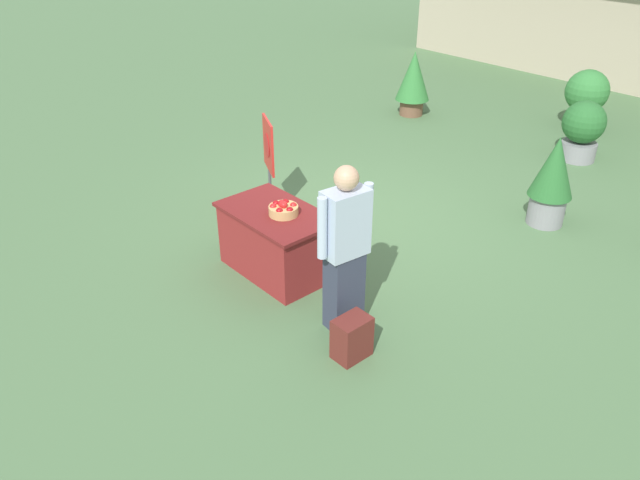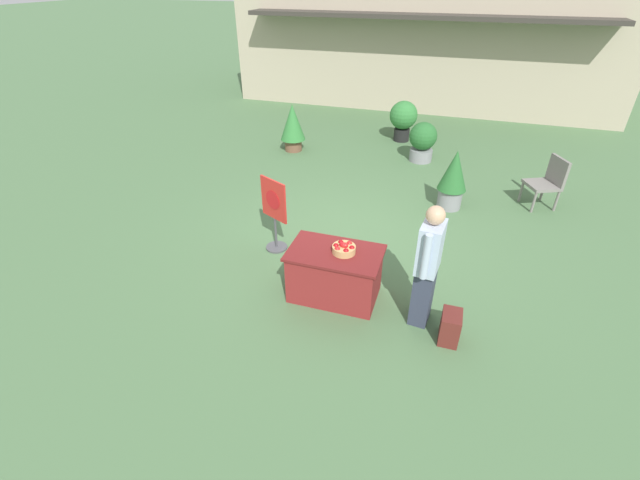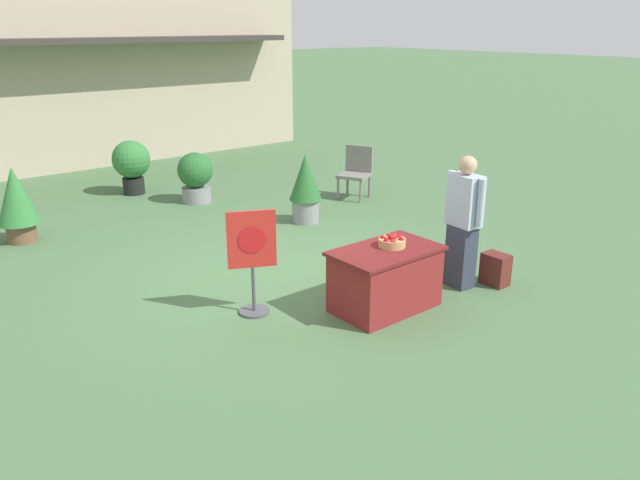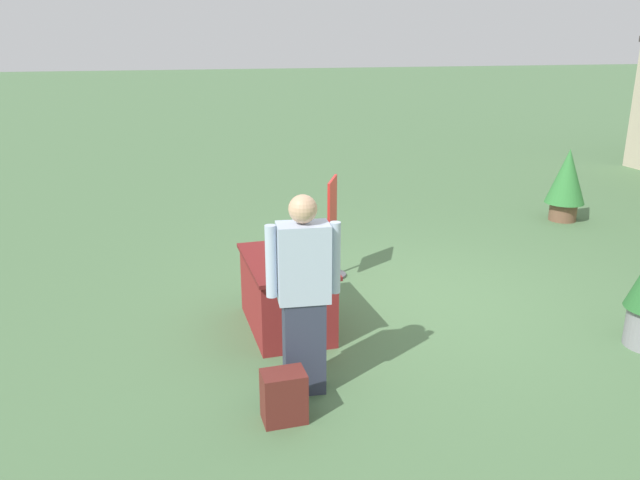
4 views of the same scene
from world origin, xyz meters
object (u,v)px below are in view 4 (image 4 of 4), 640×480
at_px(backpack, 284,397).
at_px(display_table, 286,293).
at_px(potted_plant_far_left, 567,181).
at_px(apple_basket, 290,256).
at_px(poster_board, 332,225).
at_px(person_visitor, 304,295).

bearing_deg(backpack, display_table, 166.05).
bearing_deg(potted_plant_far_left, apple_basket, -62.33).
height_order(apple_basket, poster_board, poster_board).
relative_size(apple_basket, backpack, 0.76).
xyz_separation_m(person_visitor, poster_board, (-2.51, 1.02, -0.20)).
distance_m(display_table, poster_board, 1.59).
bearing_deg(display_table, poster_board, 145.27).
relative_size(display_table, backpack, 3.07).
xyz_separation_m(apple_basket, person_visitor, (1.12, -0.16, 0.06)).
bearing_deg(person_visitor, potted_plant_far_left, -48.20).
relative_size(display_table, potted_plant_far_left, 1.08).
distance_m(display_table, potted_plant_far_left, 5.97).
distance_m(person_visitor, backpack, 0.82).
distance_m(display_table, apple_basket, 0.46).
height_order(display_table, potted_plant_far_left, potted_plant_far_left).
xyz_separation_m(display_table, person_visitor, (1.23, -0.14, 0.50)).
bearing_deg(apple_basket, potted_plant_far_left, 117.67).
distance_m(apple_basket, poster_board, 1.65).
bearing_deg(poster_board, backpack, 92.26).
xyz_separation_m(backpack, potted_plant_far_left, (-4.30, 5.74, 0.45)).
bearing_deg(apple_basket, poster_board, 148.08).
bearing_deg(poster_board, apple_basket, 84.29).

